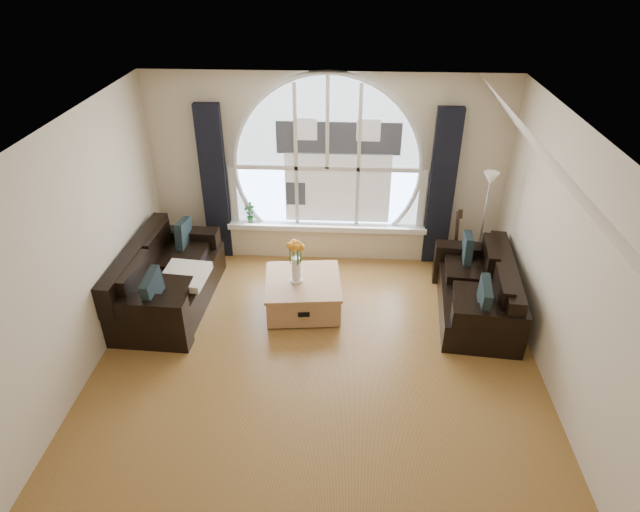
{
  "coord_description": "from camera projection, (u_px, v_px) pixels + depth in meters",
  "views": [
    {
      "loc": [
        0.29,
        -4.36,
        4.21
      ],
      "look_at": [
        0.0,
        0.9,
        1.05
      ],
      "focal_mm": 30.24,
      "sensor_mm": 36.0,
      "label": 1
    }
  ],
  "objects": [
    {
      "name": "coffee_chest",
      "position": [
        303.0,
        293.0,
        6.94
      ],
      "size": [
        1.04,
        1.04,
        0.46
      ],
      "primitive_type": "cube",
      "rotation": [
        0.0,
        0.0,
        0.1
      ],
      "color": "#A67753",
      "rests_on": "ground"
    },
    {
      "name": "guitar",
      "position": [
        454.0,
        241.0,
        7.51
      ],
      "size": [
        0.38,
        0.28,
        1.06
      ],
      "primitive_type": "cube",
      "rotation": [
        0.0,
        0.0,
        0.11
      ],
      "color": "brown",
      "rests_on": "ground"
    },
    {
      "name": "neighbor_house",
      "position": [
        338.0,
        161.0,
        7.45
      ],
      "size": [
        1.7,
        0.02,
        1.5
      ],
      "primitive_type": "cube",
      "color": "silver",
      "rests_on": "wall_back"
    },
    {
      "name": "curtain_left",
      "position": [
        214.0,
        184.0,
        7.65
      ],
      "size": [
        0.35,
        0.12,
        2.3
      ],
      "primitive_type": "cube",
      "color": "black",
      "rests_on": "ground"
    },
    {
      "name": "attic_slope",
      "position": [
        571.0,
        187.0,
        4.6
      ],
      "size": [
        0.92,
        5.5,
        0.72
      ],
      "primitive_type": "cube",
      "color": "silver",
      "rests_on": "ground"
    },
    {
      "name": "arched_window",
      "position": [
        327.0,
        152.0,
        7.4
      ],
      "size": [
        2.6,
        0.06,
        2.15
      ],
      "primitive_type": "cube",
      "color": "silver",
      "rests_on": "wall_back"
    },
    {
      "name": "curtain_right",
      "position": [
        442.0,
        189.0,
        7.49
      ],
      "size": [
        0.35,
        0.12,
        2.3
      ],
      "primitive_type": "cube",
      "color": "black",
      "rests_on": "ground"
    },
    {
      "name": "ground",
      "position": [
        315.0,
        380.0,
        5.91
      ],
      "size": [
        5.0,
        5.5,
        0.01
      ],
      "primitive_type": "cube",
      "color": "brown",
      "rests_on": "ground"
    },
    {
      "name": "sofa_left",
      "position": [
        169.0,
        278.0,
        6.93
      ],
      "size": [
        1.04,
        1.95,
        0.85
      ],
      "primitive_type": "cube",
      "rotation": [
        0.0,
        0.0,
        -0.04
      ],
      "color": "black",
      "rests_on": "ground"
    },
    {
      "name": "vase_flowers",
      "position": [
        296.0,
        255.0,
        6.62
      ],
      "size": [
        0.24,
        0.24,
        0.7
      ],
      "primitive_type": "cube",
      "color": "white",
      "rests_on": "coffee_chest"
    },
    {
      "name": "window_frame",
      "position": [
        327.0,
        153.0,
        7.38
      ],
      "size": [
        2.76,
        0.08,
        2.15
      ],
      "primitive_type": "cube",
      "color": "white",
      "rests_on": "wall_back"
    },
    {
      "name": "wall_right",
      "position": [
        578.0,
        285.0,
        5.1
      ],
      "size": [
        0.01,
        5.5,
        2.7
      ],
      "primitive_type": "cube",
      "color": "beige",
      "rests_on": "ground"
    },
    {
      "name": "ceiling",
      "position": [
        314.0,
        143.0,
        4.52
      ],
      "size": [
        5.0,
        5.5,
        0.01
      ],
      "primitive_type": "cube",
      "color": "silver",
      "rests_on": "ground"
    },
    {
      "name": "wall_back",
      "position": [
        327.0,
        170.0,
        7.57
      ],
      "size": [
        5.0,
        0.01,
        2.7
      ],
      "primitive_type": "cube",
      "color": "beige",
      "rests_on": "ground"
    },
    {
      "name": "potted_plant",
      "position": [
        249.0,
        213.0,
        7.87
      ],
      "size": [
        0.19,
        0.15,
        0.31
      ],
      "primitive_type": "imported",
      "rotation": [
        0.0,
        0.0,
        -0.28
      ],
      "color": "#1E6023",
      "rests_on": "window_sill"
    },
    {
      "name": "window_sill",
      "position": [
        327.0,
        226.0,
        7.92
      ],
      "size": [
        2.9,
        0.22,
        0.08
      ],
      "primitive_type": "cube",
      "color": "white",
      "rests_on": "wall_back"
    },
    {
      "name": "floor_lamp",
      "position": [
        482.0,
        228.0,
        7.25
      ],
      "size": [
        0.24,
        0.24,
        1.6
      ],
      "primitive_type": "cube",
      "color": "#B2B2B2",
      "rests_on": "ground"
    },
    {
      "name": "throw_blanket",
      "position": [
        185.0,
        276.0,
        6.8
      ],
      "size": [
        0.6,
        0.6,
        0.1
      ],
      "primitive_type": "cube",
      "rotation": [
        0.0,
        0.0,
        -0.11
      ],
      "color": "silver",
      "rests_on": "sofa_left"
    },
    {
      "name": "wall_left",
      "position": [
        63.0,
        270.0,
        5.33
      ],
      "size": [
        0.01,
        5.5,
        2.7
      ],
      "primitive_type": "cube",
      "color": "beige",
      "rests_on": "ground"
    },
    {
      "name": "sofa_right",
      "position": [
        477.0,
        287.0,
        6.75
      ],
      "size": [
        1.01,
        1.77,
        0.76
      ],
      "primitive_type": "cube",
      "rotation": [
        0.0,
        0.0,
        -0.1
      ],
      "color": "black",
      "rests_on": "ground"
    }
  ]
}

